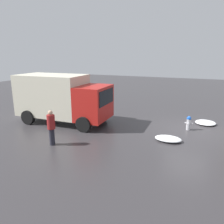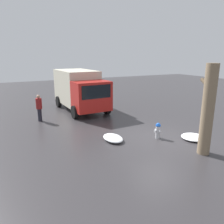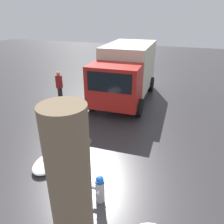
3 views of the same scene
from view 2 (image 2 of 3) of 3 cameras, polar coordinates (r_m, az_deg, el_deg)
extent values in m
plane|color=#333033|center=(11.75, 11.80, -6.70)|extent=(60.00, 60.00, 0.00)
cylinder|color=#B7B7BC|center=(11.64, 11.88, -5.18)|extent=(0.25, 0.25, 0.66)
cylinder|color=blue|center=(11.52, 11.98, -3.47)|extent=(0.26, 0.26, 0.07)
sphere|color=blue|center=(11.51, 11.99, -3.29)|extent=(0.21, 0.21, 0.21)
cylinder|color=#B7B7BC|center=(11.51, 11.24, -4.96)|extent=(0.11, 0.10, 0.11)
cylinder|color=#B7B7BC|center=(11.49, 12.46, -5.06)|extent=(0.10, 0.09, 0.09)
cylinder|color=#B7B7BC|center=(11.74, 11.36, -4.58)|extent=(0.10, 0.09, 0.09)
cylinder|color=#7F6B51|center=(10.04, 23.74, 0.37)|extent=(0.52, 0.52, 3.91)
cylinder|color=#7F6B51|center=(9.99, 23.34, 6.77)|extent=(0.60, 0.15, 0.48)
cube|color=red|center=(15.23, -5.38, 4.19)|extent=(1.74, 2.53, 2.04)
cube|color=black|center=(14.40, -4.06, 5.26)|extent=(0.09, 2.08, 0.90)
cube|color=beige|center=(17.92, -9.28, 6.56)|extent=(4.37, 2.61, 2.61)
cylinder|color=black|center=(16.03, -1.37, 1.06)|extent=(0.91, 0.31, 0.90)
cylinder|color=black|center=(15.08, -9.73, -0.03)|extent=(0.91, 0.31, 0.90)
cylinder|color=black|center=(19.56, -6.80, 3.44)|extent=(0.91, 0.31, 0.90)
cylinder|color=black|center=(18.79, -13.80, 2.65)|extent=(0.91, 0.31, 0.90)
cylinder|color=#23232D|center=(15.07, -18.33, -0.73)|extent=(0.26, 0.26, 0.83)
cylinder|color=maroon|center=(14.89, -18.57, 2.10)|extent=(0.38, 0.38, 0.69)
sphere|color=tan|center=(14.81, -18.71, 3.84)|extent=(0.23, 0.23, 0.23)
ellipsoid|color=white|center=(12.14, 20.53, -6.16)|extent=(1.25, 1.23, 0.19)
ellipsoid|color=white|center=(11.19, 0.25, -6.81)|extent=(1.35, 0.89, 0.24)
camera|label=1|loc=(9.83, -65.53, 6.86)|focal=35.00mm
camera|label=3|loc=(9.84, 37.99, 14.93)|focal=35.00mm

